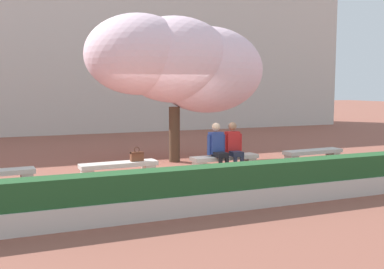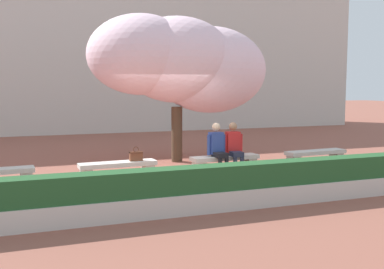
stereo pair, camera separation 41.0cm
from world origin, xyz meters
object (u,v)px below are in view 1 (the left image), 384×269
Objects in this scene: person_seated_right at (234,146)px; cherry_tree_main at (175,62)px; handbag at (137,156)px; stone_bench_near_east at (313,155)px; stone_bench_near_west at (119,169)px; person_seated_left at (218,146)px; stone_bench_center at (225,161)px.

person_seated_right is 0.25× the size of cherry_tree_main.
handbag is (-2.53, 0.06, -0.12)m from person_seated_right.
person_seated_right reaches higher than stone_bench_near_east.
cherry_tree_main is at bearing 50.43° from handbag.
stone_bench_near_west is 5.37× the size of handbag.
person_seated_left is at bearing -178.97° from stone_bench_near_east.
stone_bench_near_west is 2.54m from person_seated_left.
stone_bench_center is 2.32m from handbag.
stone_bench_near_west is 0.51m from handbag.
handbag reaches higher than stone_bench_center.
person_seated_right is 3.81× the size of handbag.
person_seated_left is 1.00× the size of person_seated_right.
person_seated_right is at bearing -1.39° from handbag.
stone_bench_near_east is 2.99m from person_seated_left.
person_seated_right is (-2.51, -0.05, 0.40)m from stone_bench_near_east.
cherry_tree_main is at bearing 109.05° from person_seated_right.
person_seated_left reaches higher than stone_bench_near_east.
stone_bench_near_west is 1.00× the size of stone_bench_near_east.
stone_bench_center is 0.35× the size of cherry_tree_main.
person_seated_left is 3.12m from cherry_tree_main.
stone_bench_center is 1.41× the size of person_seated_right.
person_seated_left is at bearing -1.70° from handbag.
cherry_tree_main is (2.20, 2.15, 2.59)m from stone_bench_near_west.
stone_bench_near_east is 2.54m from person_seated_right.
person_seated_right is 2.53m from handbag.
handbag is at bearing 1.05° from stone_bench_near_west.
stone_bench_center and stone_bench_near_east have the same top height.
handbag is at bearing 178.61° from person_seated_right.
person_seated_left reaches higher than stone_bench_center.
person_seated_right is 3.20m from cherry_tree_main.
person_seated_left is (-2.96, -0.05, 0.40)m from stone_bench_near_east.
stone_bench_near_east is at bearing -33.33° from cherry_tree_main.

